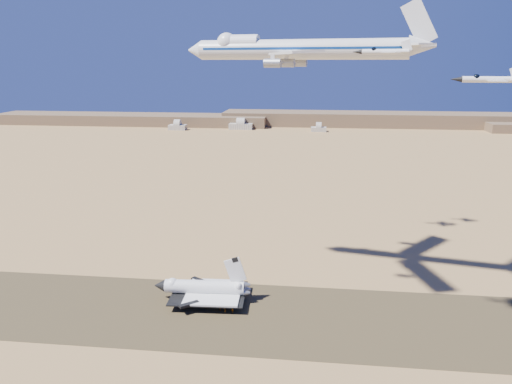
# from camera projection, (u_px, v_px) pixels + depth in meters

# --- Properties ---
(ground) EXTENTS (1200.00, 1200.00, 0.00)m
(ground) POSITION_uv_depth(u_px,v_px,m) (210.00, 313.00, 174.23)
(ground) COLOR #A7804A
(ground) RESTS_ON ground
(runway) EXTENTS (600.00, 50.00, 0.06)m
(runway) POSITION_uv_depth(u_px,v_px,m) (210.00, 313.00, 174.22)
(runway) COLOR #483C24
(runway) RESTS_ON ground
(ridgeline) EXTENTS (960.00, 90.00, 18.00)m
(ridgeline) POSITION_uv_depth(u_px,v_px,m) (337.00, 121.00, 671.54)
(ridgeline) COLOR brown
(ridgeline) RESTS_ON ground
(hangars) EXTENTS (200.50, 29.50, 30.00)m
(hangars) POSITION_uv_depth(u_px,v_px,m) (237.00, 126.00, 639.83)
(hangars) COLOR beige
(hangars) RESTS_ON ground
(shuttle) EXTENTS (35.53, 22.69, 17.50)m
(shuttle) POSITION_uv_depth(u_px,v_px,m) (204.00, 289.00, 182.56)
(shuttle) COLOR silver
(shuttle) RESTS_ON runway
(carrier_747) EXTENTS (89.30, 67.78, 22.17)m
(carrier_747) POSITION_uv_depth(u_px,v_px,m) (292.00, 49.00, 176.88)
(carrier_747) COLOR silver
(crew_a) EXTENTS (0.60, 0.70, 1.62)m
(crew_a) POSITION_uv_depth(u_px,v_px,m) (225.00, 311.00, 174.32)
(crew_a) COLOR #C4670B
(crew_a) RESTS_ON runway
(crew_b) EXTENTS (0.93, 1.03, 1.84)m
(crew_b) POSITION_uv_depth(u_px,v_px,m) (220.00, 308.00, 176.00)
(crew_b) COLOR #C4670B
(crew_b) RESTS_ON runway
(crew_c) EXTENTS (1.27, 1.04, 1.92)m
(crew_c) POSITION_uv_depth(u_px,v_px,m) (233.00, 311.00, 173.93)
(crew_c) COLOR #C4670B
(crew_c) RESTS_ON runway
(chase_jet_a) EXTENTS (15.71, 8.97, 3.97)m
(chase_jet_a) POSITION_uv_depth(u_px,v_px,m) (384.00, 52.00, 136.10)
(chase_jet_a) COLOR silver
(chase_jet_b) EXTENTS (15.55, 8.46, 3.87)m
(chase_jet_b) POSITION_uv_depth(u_px,v_px,m) (489.00, 79.00, 113.89)
(chase_jet_b) COLOR silver
(chase_jet_d) EXTENTS (16.59, 9.02, 4.13)m
(chase_jet_d) POSITION_uv_depth(u_px,v_px,m) (349.00, 53.00, 224.02)
(chase_jet_d) COLOR silver
(chase_jet_e) EXTENTS (13.83, 7.80, 3.47)m
(chase_jet_e) POSITION_uv_depth(u_px,v_px,m) (379.00, 51.00, 230.19)
(chase_jet_e) COLOR silver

